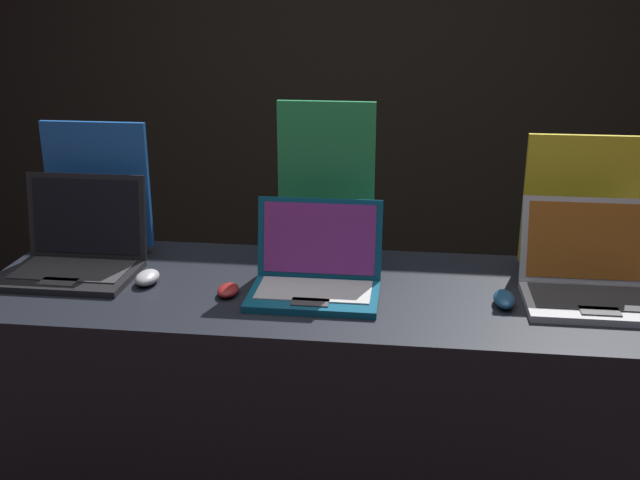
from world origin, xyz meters
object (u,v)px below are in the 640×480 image
Objects in this scene: laptop_middle at (316,273)px; promo_stand_back at (579,207)px; promo_stand_front at (98,191)px; laptop_front at (77,252)px; mouse_front at (147,278)px; mouse_middle at (228,290)px; mouse_back at (504,299)px; laptop_back at (591,278)px; promo_stand_middle at (326,188)px.

promo_stand_back reaches higher than laptop_middle.
promo_stand_back is at bearing 0.41° from promo_stand_front.
laptop_front is 0.26m from mouse_front.
promo_stand_front is at bearing -179.59° from promo_stand_back.
mouse_middle is (0.51, -0.33, -0.20)m from promo_stand_front.
laptop_middle is 0.54m from mouse_back.
laptop_front reaches higher than mouse_middle.
laptop_back is 0.26m from mouse_back.
laptop_front is 1.57m from promo_stand_back.
promo_stand_middle is 1.38× the size of laptop_back.
mouse_back is at bearing -4.60° from laptop_front.
mouse_back is at bearing -128.02° from promo_stand_back.
promo_stand_middle reaches higher than laptop_back.
mouse_middle is 0.83× the size of mouse_back.
laptop_middle is at bearing -19.63° from promo_stand_front.
mouse_middle is (0.51, -0.13, -0.05)m from laptop_front.
mouse_front is 0.41m from promo_stand_front.
promo_stand_middle is (0.76, -0.02, 0.04)m from promo_stand_front.
promo_stand_front is 1.18× the size of laptop_middle.
laptop_front is 0.77m from laptop_middle.
promo_stand_front is at bearing 178.61° from promo_stand_middle.
promo_stand_front is at bearing 166.82° from mouse_back.
promo_stand_back is (0.00, 0.24, 0.14)m from laptop_back.
promo_stand_middle is (0.52, 0.25, 0.23)m from mouse_front.
mouse_back is (-0.25, -0.08, -0.04)m from laptop_back.
promo_stand_back reaches higher than mouse_back.
laptop_back is (1.30, 0.04, 0.04)m from mouse_front.
promo_stand_front is at bearing 171.74° from laptop_back.
promo_stand_front is at bearing 160.37° from laptop_middle.
promo_stand_front is 1.16× the size of laptop_back.
promo_stand_back is (1.04, 0.34, 0.19)m from mouse_middle.
promo_stand_middle is (-0.00, 0.25, 0.19)m from laptop_middle.
laptop_middle reaches higher than mouse_middle.
laptop_middle is at bearing 176.55° from mouse_back.
laptop_middle is at bearing -90.00° from promo_stand_middle.
laptop_back is at bearing 17.93° from mouse_back.
laptop_middle is 0.32m from promo_stand_middle.
mouse_back is (1.30, -0.10, -0.05)m from laptop_front.
laptop_front is 1.04× the size of laptop_middle.
promo_stand_middle is 1.21× the size of promo_stand_back.
mouse_middle is at bearing -167.86° from laptop_middle.
mouse_front is 1.05m from mouse_back.
laptop_back is at bearing -90.00° from promo_stand_back.
mouse_middle is at bearing -32.50° from promo_stand_front.
promo_stand_front is 0.84× the size of promo_stand_middle.
mouse_front is 0.25× the size of promo_stand_back.
laptop_back is at bearing -14.72° from promo_stand_middle.
laptop_back is at bearing 3.46° from laptop_middle.
laptop_back is (1.55, -0.23, -0.15)m from promo_stand_front.
laptop_middle is 3.23× the size of mouse_back.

